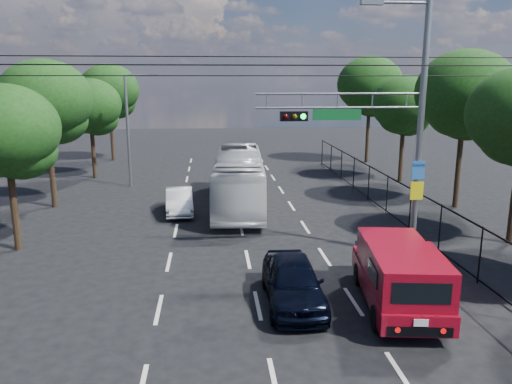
{
  "coord_description": "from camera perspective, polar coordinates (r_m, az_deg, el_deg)",
  "views": [
    {
      "loc": [
        -1.35,
        -10.07,
        6.79
      ],
      "look_at": [
        0.26,
        7.35,
        2.8
      ],
      "focal_mm": 35.0,
      "sensor_mm": 36.0,
      "label": 1
    }
  ],
  "objects": [
    {
      "name": "streetlight_left",
      "position": [
        32.58,
        -14.17,
        7.45
      ],
      "size": [
        2.09,
        0.22,
        7.08
      ],
      "color": "slate",
      "rests_on": "ground"
    },
    {
      "name": "red_pickup",
      "position": [
        15.73,
        15.98,
        -8.97
      ],
      "size": [
        2.66,
        5.62,
        2.02
      ],
      "color": "black",
      "rests_on": "ground"
    },
    {
      "name": "tree_left_b",
      "position": [
        21.67,
        -26.56,
        5.66
      ],
      "size": [
        4.08,
        4.08,
        6.63
      ],
      "color": "black",
      "rests_on": "ground"
    },
    {
      "name": "fence_right",
      "position": [
        24.66,
        16.18,
        -1.17
      ],
      "size": [
        0.06,
        34.03,
        2.0
      ],
      "color": "black",
      "rests_on": "ground"
    },
    {
      "name": "ground",
      "position": [
        12.22,
        2.11,
        -20.92
      ],
      "size": [
        120.0,
        120.0,
        0.0
      ],
      "primitive_type": "plane",
      "color": "black",
      "rests_on": "ground"
    },
    {
      "name": "tree_left_d",
      "position": [
        36.06,
        -18.37,
        8.91
      ],
      "size": [
        4.2,
        4.2,
        6.83
      ],
      "color": "black",
      "rests_on": "ground"
    },
    {
      "name": "white_bus",
      "position": [
        26.97,
        -1.99,
        1.5
      ],
      "size": [
        3.16,
        10.82,
        2.97
      ],
      "primitive_type": "imported",
      "rotation": [
        0.0,
        0.0,
        -0.06
      ],
      "color": "silver",
      "rests_on": "ground"
    },
    {
      "name": "tree_left_e",
      "position": [
        43.89,
        -16.38,
        10.69
      ],
      "size": [
        4.92,
        4.92,
        7.99
      ],
      "color": "black",
      "rests_on": "ground"
    },
    {
      "name": "tree_right_d",
      "position": [
        34.59,
        16.61,
        9.11
      ],
      "size": [
        4.32,
        4.32,
        7.02
      ],
      "color": "black",
      "rests_on": "ground"
    },
    {
      "name": "tree_right_e",
      "position": [
        42.15,
        12.9,
        11.37
      ],
      "size": [
        5.28,
        5.28,
        8.58
      ],
      "color": "black",
      "rests_on": "ground"
    },
    {
      "name": "lane_markings",
      "position": [
        25.04,
        -1.99,
        -2.88
      ],
      "size": [
        6.12,
        38.0,
        0.01
      ],
      "color": "beige",
      "rests_on": "ground"
    },
    {
      "name": "tree_left_c",
      "position": [
        28.41,
        -22.84,
        9.05
      ],
      "size": [
        4.8,
        4.8,
        7.8
      ],
      "color": "black",
      "rests_on": "ground"
    },
    {
      "name": "navy_hatchback",
      "position": [
        15.55,
        4.25,
        -10.15
      ],
      "size": [
        1.78,
        4.27,
        1.44
      ],
      "primitive_type": "imported",
      "rotation": [
        0.0,
        0.0,
        -0.02
      ],
      "color": "black",
      "rests_on": "ground"
    },
    {
      "name": "white_van",
      "position": [
        26.0,
        -8.76,
        -1.01
      ],
      "size": [
        1.61,
        3.9,
        1.26
      ],
      "primitive_type": "imported",
      "rotation": [
        0.0,
        0.0,
        0.07
      ],
      "color": "silver",
      "rests_on": "ground"
    },
    {
      "name": "tree_right_c",
      "position": [
        28.36,
        22.74,
        9.74
      ],
      "size": [
        5.1,
        5.1,
        8.29
      ],
      "color": "black",
      "rests_on": "ground"
    },
    {
      "name": "signal_mast",
      "position": [
        19.3,
        14.99,
        7.82
      ],
      "size": [
        6.43,
        0.39,
        9.5
      ],
      "color": "slate",
      "rests_on": "ground"
    },
    {
      "name": "utility_wires",
      "position": [
        18.95,
        -1.23,
        14.19
      ],
      "size": [
        22.0,
        5.04,
        0.74
      ],
      "color": "black",
      "rests_on": "ground"
    }
  ]
}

